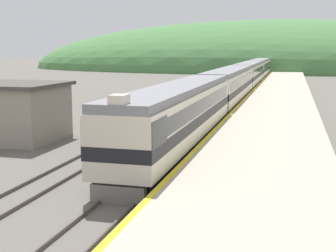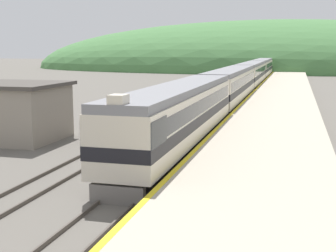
{
  "view_description": "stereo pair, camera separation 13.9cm",
  "coord_description": "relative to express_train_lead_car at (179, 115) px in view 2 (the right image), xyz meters",
  "views": [
    {
      "loc": [
        6.37,
        -1.19,
        6.01
      ],
      "look_at": [
        0.67,
        20.32,
        2.32
      ],
      "focal_mm": 50.0,
      "sensor_mm": 36.0,
      "label": 1
    },
    {
      "loc": [
        6.51,
        -1.15,
        6.01
      ],
      "look_at": [
        0.67,
        20.32,
        2.32
      ],
      "focal_mm": 50.0,
      "sensor_mm": 36.0,
      "label": 2
    }
  ],
  "objects": [
    {
      "name": "carriage_third",
      "position": [
        0.0,
        46.4,
        -0.01
      ],
      "size": [
        2.88,
        22.59,
        3.92
      ],
      "color": "black",
      "rests_on": "ground"
    },
    {
      "name": "track_main",
      "position": [
        0.0,
        44.65,
        -2.06
      ],
      "size": [
        1.52,
        180.0,
        0.16
      ],
      "color": "#4C443D",
      "rests_on": "ground"
    },
    {
      "name": "carriage_fourth",
      "position": [
        0.0,
        69.87,
        -0.01
      ],
      "size": [
        2.88,
        22.59,
        3.92
      ],
      "color": "black",
      "rests_on": "ground"
    },
    {
      "name": "station_shed",
      "position": [
        -11.17,
        0.39,
        -0.22
      ],
      "size": [
        6.03,
        5.84,
        3.8
      ],
      "color": "gray",
      "rests_on": "ground"
    },
    {
      "name": "express_train_lead_car",
      "position": [
        0.0,
        0.0,
        0.0
      ],
      "size": [
        2.89,
        21.05,
        4.28
      ],
      "color": "black",
      "rests_on": "ground"
    },
    {
      "name": "carriage_second",
      "position": [
        0.0,
        22.93,
        -0.01
      ],
      "size": [
        2.88,
        22.59,
        3.92
      ],
      "color": "black",
      "rests_on": "ground"
    },
    {
      "name": "platform",
      "position": [
        5.08,
        24.65,
        -1.71
      ],
      "size": [
        6.99,
        140.0,
        0.88
      ],
      "color": "#B2A893",
      "rests_on": "ground"
    },
    {
      "name": "distant_hills",
      "position": [
        0.0,
        113.64,
        -2.14
      ],
      "size": [
        146.74,
        66.03,
        28.29
      ],
      "color": "#477A42",
      "rests_on": "ground"
    },
    {
      "name": "track_siding",
      "position": [
        -4.2,
        44.65,
        -2.06
      ],
      "size": [
        1.52,
        180.0,
        0.16
      ],
      "color": "#4C443D",
      "rests_on": "ground"
    }
  ]
}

